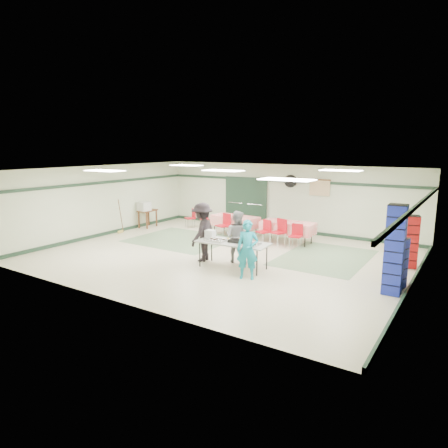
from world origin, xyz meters
The scene contains 42 objects.
floor centered at (0.00, 0.00, 0.00)m, with size 11.00×11.00×0.00m, color beige.
ceiling centered at (0.00, 0.00, 2.70)m, with size 11.00×11.00×0.00m, color white.
wall_back centered at (0.00, 4.50, 1.35)m, with size 11.00×11.00×0.00m, color beige.
wall_front centered at (0.00, -4.50, 1.35)m, with size 11.00×11.00×0.00m, color beige.
wall_left centered at (-5.50, 0.00, 1.35)m, with size 9.00×9.00×0.00m, color beige.
wall_right centered at (5.50, 0.00, 1.35)m, with size 9.00×9.00×0.00m, color beige.
trim_back centered at (0.00, 4.47, 2.05)m, with size 11.00×0.06×0.10m, color #1C3425.
baseboard_back centered at (0.00, 4.47, 0.06)m, with size 11.00×0.06×0.12m, color #1C3425.
trim_left centered at (-5.47, 0.00, 2.05)m, with size 9.00×0.06×0.10m, color #1C3425.
baseboard_left centered at (-5.47, 0.00, 0.06)m, with size 9.00×0.06×0.12m, color #1C3425.
trim_right centered at (5.47, 0.00, 2.05)m, with size 9.00×0.06×0.10m, color #1C3425.
baseboard_right centered at (5.47, 0.00, 0.06)m, with size 9.00×0.06×0.12m, color #1C3425.
green_patch_a centered at (-2.50, 1.00, 0.00)m, with size 3.50×3.00×0.01m, color slate.
green_patch_b centered at (2.80, 1.50, 0.00)m, with size 2.50×3.50×0.01m, color slate.
double_door_left centered at (-2.20, 4.44, 1.05)m, with size 0.90×0.06×2.10m, color #999B98.
double_door_right centered at (-1.25, 4.44, 1.05)m, with size 0.90×0.06×2.10m, color #999B98.
door_frame centered at (-1.73, 4.42, 1.05)m, with size 2.00×0.03×2.15m, color #1C3425.
wall_fan centered at (0.30, 4.44, 2.05)m, with size 0.50×0.50×0.10m, color black.
scroll_banner centered at (1.50, 4.44, 1.85)m, with size 0.80×0.02×0.60m, color #D4B084.
serving_table centered at (0.95, -0.96, 0.72)m, with size 2.13×0.99×0.76m.
sheet_tray_right centered at (1.51, -1.02, 0.77)m, with size 0.55×0.41×0.02m, color silver.
sheet_tray_mid centered at (0.92, -0.85, 0.77)m, with size 0.54×0.41×0.02m, color silver.
sheet_tray_left centered at (0.48, -1.13, 0.77)m, with size 0.54×0.41×0.02m, color silver.
baking_pan centered at (1.08, -0.94, 0.80)m, with size 0.47×0.29×0.08m, color black.
foam_box_stack centered at (0.13, -0.89, 0.88)m, with size 0.26×0.24×0.24m, color white.
volunteer_teal centered at (1.75, -1.54, 0.78)m, with size 0.57×0.37×1.56m, color teal.
volunteer_grey centered at (0.74, -0.39, 0.78)m, with size 0.76×0.59×1.55m, color gray.
volunteer_dark centered at (-0.21, -0.82, 0.88)m, with size 1.14×0.66×1.77m, color black.
dining_table_a centered at (1.00, 2.69, 0.57)m, with size 1.90×0.86×0.77m.
dining_table_b centered at (-1.20, 2.69, 0.57)m, with size 1.91×0.97×0.77m.
chair_a centered at (0.96, 2.12, 0.58)m, with size 0.55×0.55×0.94m.
chair_b centered at (0.39, 2.11, 0.52)m, with size 0.52×0.52×0.85m.
chair_c centered at (1.58, 2.12, 0.51)m, with size 0.41×0.41×0.83m.
chair_d centered at (-1.31, 2.12, 0.57)m, with size 0.54×0.54×0.93m.
chair_loose_a centered at (-3.01, 3.15, 0.51)m, with size 0.55×0.55×0.83m.
chair_loose_b centered at (-3.51, 2.95, 0.49)m, with size 0.52×0.52×0.81m.
crate_stack_blue_a centered at (5.15, -0.66, 1.06)m, with size 0.41×0.41×2.13m, color #1A279E.
crate_stack_red centered at (5.15, 1.84, 0.75)m, with size 0.39×0.39×1.51m, color #A71011.
crate_stack_blue_b centered at (5.15, -0.14, 0.63)m, with size 0.38×0.38×1.25m, color #1A279E.
printer_table centered at (-5.15, 2.01, 0.63)m, with size 0.61×0.86×0.74m.
office_printer centered at (-5.15, 1.81, 0.93)m, with size 0.48×0.42×0.38m, color #B7B7B2.
broom centered at (-5.23, 0.58, 0.70)m, with size 0.03×0.03×1.34m, color brown.
Camera 1 is at (6.68, -10.27, 3.42)m, focal length 32.00 mm.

